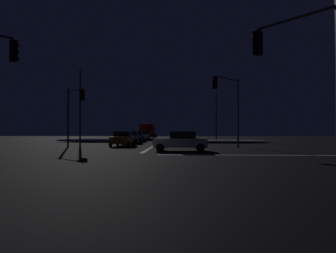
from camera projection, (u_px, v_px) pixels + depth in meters
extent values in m
cube|color=black|center=(139.00, 155.00, 18.52)|extent=(120.00, 120.00, 0.10)
cube|color=white|center=(151.00, 147.00, 26.56)|extent=(0.35, 13.76, 0.01)
cube|color=yellow|center=(160.00, 142.00, 38.15)|extent=(22.00, 0.15, 0.01)
cube|color=white|center=(261.00, 155.00, 18.17)|extent=(13.76, 0.40, 0.01)
ellipsoid|color=white|center=(96.00, 140.00, 37.61)|extent=(11.32, 1.50, 0.60)
ellipsoid|color=white|center=(227.00, 142.00, 35.27)|extent=(11.80, 1.50, 0.43)
cube|color=#C66014|center=(123.00, 140.00, 28.76)|extent=(1.80, 4.20, 0.70)
cube|color=black|center=(123.00, 134.00, 28.97)|extent=(1.60, 2.00, 0.55)
cylinder|color=black|center=(128.00, 144.00, 27.17)|extent=(0.22, 0.64, 0.64)
cylinder|color=black|center=(111.00, 144.00, 27.24)|extent=(0.22, 0.64, 0.64)
cylinder|color=black|center=(134.00, 142.00, 30.26)|extent=(0.22, 0.64, 0.64)
cylinder|color=black|center=(118.00, 142.00, 30.34)|extent=(0.22, 0.64, 0.64)
sphere|color=#F9EFC6|center=(125.00, 140.00, 26.61)|extent=(0.22, 0.22, 0.22)
sphere|color=#F9EFC6|center=(112.00, 140.00, 26.67)|extent=(0.22, 0.22, 0.22)
cube|color=navy|center=(131.00, 138.00, 34.50)|extent=(1.80, 4.20, 0.70)
cube|color=black|center=(131.00, 133.00, 34.71)|extent=(1.60, 2.00, 0.55)
cylinder|color=black|center=(136.00, 141.00, 32.90)|extent=(0.22, 0.64, 0.64)
cylinder|color=black|center=(121.00, 141.00, 32.98)|extent=(0.22, 0.64, 0.64)
cylinder|color=black|center=(140.00, 141.00, 36.00)|extent=(0.22, 0.64, 0.64)
cylinder|color=black|center=(126.00, 141.00, 36.08)|extent=(0.22, 0.64, 0.64)
sphere|color=#F9EFC6|center=(133.00, 138.00, 32.35)|extent=(0.22, 0.22, 0.22)
sphere|color=#F9EFC6|center=(122.00, 138.00, 32.41)|extent=(0.22, 0.22, 0.22)
cube|color=#14512D|center=(136.00, 137.00, 39.89)|extent=(1.80, 4.20, 0.70)
cube|color=black|center=(136.00, 133.00, 40.10)|extent=(1.60, 2.00, 0.55)
cylinder|color=black|center=(141.00, 140.00, 38.30)|extent=(0.22, 0.64, 0.64)
cylinder|color=black|center=(128.00, 140.00, 38.38)|extent=(0.22, 0.64, 0.64)
cylinder|color=black|center=(144.00, 139.00, 41.40)|extent=(0.22, 0.64, 0.64)
cylinder|color=black|center=(132.00, 139.00, 41.47)|extent=(0.22, 0.64, 0.64)
sphere|color=#F9EFC6|center=(138.00, 137.00, 37.75)|extent=(0.22, 0.22, 0.22)
sphere|color=#F9EFC6|center=(129.00, 137.00, 37.80)|extent=(0.22, 0.22, 0.22)
cube|color=silver|center=(144.00, 136.00, 45.66)|extent=(1.80, 4.20, 0.70)
cube|color=black|center=(144.00, 133.00, 45.86)|extent=(1.60, 2.00, 0.55)
cylinder|color=black|center=(148.00, 139.00, 44.06)|extent=(0.22, 0.64, 0.64)
cylinder|color=black|center=(137.00, 139.00, 44.14)|extent=(0.22, 0.64, 0.64)
cylinder|color=black|center=(150.00, 138.00, 47.16)|extent=(0.22, 0.64, 0.64)
cylinder|color=black|center=(140.00, 138.00, 47.24)|extent=(0.22, 0.64, 0.64)
sphere|color=#F9EFC6|center=(146.00, 136.00, 43.51)|extent=(0.22, 0.22, 0.22)
sphere|color=#F9EFC6|center=(138.00, 136.00, 43.57)|extent=(0.22, 0.22, 0.22)
cube|color=red|center=(147.00, 131.00, 49.75)|extent=(2.40, 2.20, 2.30)
cube|color=silver|center=(150.00, 130.00, 54.25)|extent=(2.40, 5.00, 2.60)
cylinder|color=black|center=(154.00, 137.00, 50.28)|extent=(0.28, 0.96, 0.96)
cylinder|color=black|center=(141.00, 137.00, 50.39)|extent=(0.28, 0.96, 0.96)
cylinder|color=black|center=(156.00, 136.00, 54.98)|extent=(0.28, 0.96, 0.96)
cylinder|color=black|center=(144.00, 136.00, 55.08)|extent=(0.28, 0.96, 0.96)
sphere|color=#F9EFC6|center=(151.00, 134.00, 48.56)|extent=(0.26, 0.26, 0.26)
sphere|color=#F9EFC6|center=(141.00, 134.00, 48.63)|extent=(0.26, 0.26, 0.26)
cube|color=#B7B7BC|center=(180.00, 143.00, 21.85)|extent=(4.20, 1.80, 0.70)
cube|color=black|center=(183.00, 135.00, 21.85)|extent=(2.00, 1.60, 0.55)
cylinder|color=black|center=(160.00, 148.00, 21.01)|extent=(0.64, 0.22, 0.64)
cylinder|color=black|center=(162.00, 146.00, 22.81)|extent=(0.64, 0.22, 0.64)
cylinder|color=black|center=(200.00, 148.00, 20.88)|extent=(0.64, 0.22, 0.64)
cylinder|color=black|center=(199.00, 146.00, 22.68)|extent=(0.64, 0.22, 0.64)
sphere|color=#F9EFC6|center=(153.00, 142.00, 21.29)|extent=(0.22, 0.22, 0.22)
sphere|color=#F9EFC6|center=(155.00, 142.00, 22.59)|extent=(0.22, 0.22, 0.22)
cube|color=black|center=(13.00, 51.00, 13.42)|extent=(0.46, 0.46, 1.05)
sphere|color=red|center=(17.00, 45.00, 13.53)|extent=(0.22, 0.22, 0.22)
sphere|color=black|center=(17.00, 52.00, 13.53)|extent=(0.22, 0.22, 0.22)
sphere|color=black|center=(17.00, 59.00, 13.52)|extent=(0.22, 0.22, 0.22)
cylinder|color=#4C4C51|center=(68.00, 118.00, 27.37)|extent=(0.18, 0.18, 5.85)
cylinder|color=#4C4C51|center=(75.00, 90.00, 26.24)|extent=(2.33, 2.33, 0.12)
cube|color=black|center=(82.00, 95.00, 25.06)|extent=(0.46, 0.46, 1.05)
sphere|color=red|center=(83.00, 91.00, 24.95)|extent=(0.22, 0.22, 0.22)
sphere|color=black|center=(83.00, 95.00, 24.94)|extent=(0.22, 0.22, 0.22)
sphere|color=black|center=(83.00, 98.00, 24.94)|extent=(0.22, 0.22, 0.22)
cylinder|color=#4C4C51|center=(294.00, 19.00, 10.97)|extent=(2.30, 2.30, 0.12)
cube|color=black|center=(258.00, 43.00, 12.12)|extent=(0.46, 0.46, 1.05)
sphere|color=red|center=(254.00, 36.00, 12.24)|extent=(0.22, 0.22, 0.22)
sphere|color=black|center=(255.00, 44.00, 12.23)|extent=(0.22, 0.22, 0.22)
sphere|color=black|center=(255.00, 52.00, 12.23)|extent=(0.22, 0.22, 0.22)
cylinder|color=#4C4C51|center=(238.00, 113.00, 26.65)|extent=(0.18, 0.18, 6.80)
cylinder|color=#4C4C51|center=(227.00, 79.00, 25.47)|extent=(2.65, 2.65, 0.12)
cube|color=black|center=(215.00, 83.00, 24.23)|extent=(0.46, 0.46, 1.05)
sphere|color=red|center=(214.00, 79.00, 24.13)|extent=(0.22, 0.22, 0.22)
sphere|color=black|center=(214.00, 83.00, 24.12)|extent=(0.22, 0.22, 0.22)
sphere|color=black|center=(214.00, 87.00, 24.12)|extent=(0.22, 0.22, 0.22)
cylinder|color=#424247|center=(80.00, 108.00, 32.61)|extent=(0.20, 0.20, 8.62)
sphere|color=#F9AD47|center=(80.00, 71.00, 32.68)|extent=(0.44, 0.44, 0.44)
cylinder|color=#424247|center=(216.00, 117.00, 47.80)|extent=(0.20, 0.20, 8.01)
sphere|color=#F9AD47|center=(216.00, 93.00, 47.86)|extent=(0.44, 0.44, 0.44)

